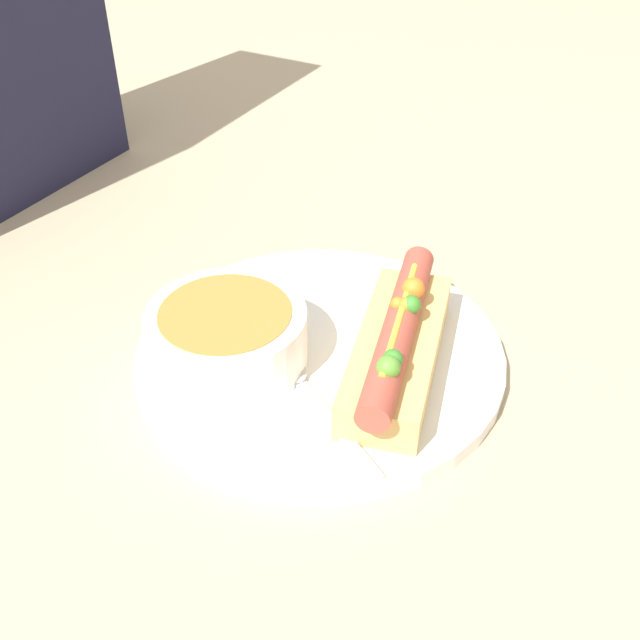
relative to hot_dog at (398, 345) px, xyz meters
name	(u,v)px	position (x,y,z in m)	size (l,w,h in m)	color
ground_plane	(320,361)	(-0.01, 0.06, -0.04)	(4.00, 4.00, 0.00)	tan
dinner_plate	(320,354)	(-0.01, 0.06, -0.03)	(0.30, 0.30, 0.01)	white
hot_dog	(398,345)	(0.00, 0.00, 0.00)	(0.20, 0.10, 0.06)	#DBAD60
soup_bowl	(227,335)	(-0.05, 0.12, 0.00)	(0.12, 0.12, 0.05)	white
spoon	(306,389)	(-0.06, 0.05, -0.02)	(0.09, 0.13, 0.01)	#B7B7BC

